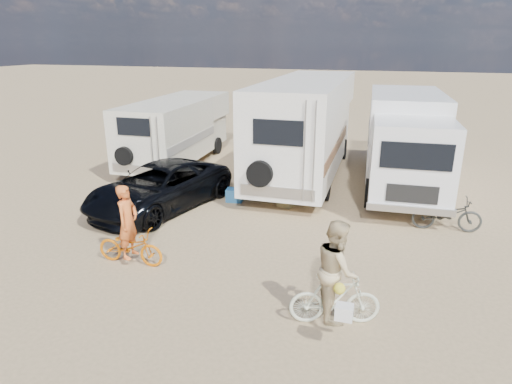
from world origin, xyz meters
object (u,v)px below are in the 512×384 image
(rv_left, at_px, (177,132))
(box_truck, at_px, (405,144))
(rv_main, at_px, (306,128))
(rider_woman, at_px, (336,278))
(rider_man, at_px, (128,229))
(cooler, at_px, (235,195))
(dark_suv, at_px, (160,187))
(bike_parked, at_px, (447,214))
(bike_man, at_px, (130,247))
(bike_woman, at_px, (335,299))
(crate, at_px, (286,201))

(rv_left, relative_size, box_truck, 0.89)
(rv_main, height_order, box_truck, rv_main)
(rv_main, distance_m, box_truck, 3.58)
(rider_woman, bearing_deg, rider_man, 62.84)
(rider_man, bearing_deg, cooler, -11.70)
(rv_main, distance_m, dark_suv, 6.09)
(cooler, bearing_deg, rider_woman, -62.72)
(bike_parked, bearing_deg, rv_main, 43.83)
(rv_main, bearing_deg, bike_man, -107.11)
(rider_man, distance_m, cooler, 4.72)
(rv_left, distance_m, bike_woman, 12.01)
(rv_main, relative_size, bike_woman, 5.52)
(bike_woman, relative_size, rider_woman, 0.90)
(rv_main, relative_size, rv_left, 1.38)
(dark_suv, xyz_separation_m, rider_woman, (5.82, -4.31, 0.23))
(rv_left, xyz_separation_m, rider_man, (2.92, -8.28, -0.45))
(rv_main, relative_size, rider_man, 5.29)
(bike_woman, bearing_deg, crate, 5.36)
(bike_man, xyz_separation_m, crate, (2.55, 4.65, -0.24))
(box_truck, height_order, rider_woman, box_truck)
(rv_main, bearing_deg, bike_parked, -42.28)
(dark_suv, relative_size, bike_man, 3.04)
(rv_main, xyz_separation_m, bike_woman, (2.30, -9.16, -1.28))
(rider_woman, bearing_deg, cooler, 18.89)
(rv_main, height_order, cooler, rv_main)
(rider_man, bearing_deg, bike_parked, -60.73)
(rider_man, xyz_separation_m, bike_parked, (7.07, 4.10, -0.39))
(rider_man, bearing_deg, bike_woman, -101.96)
(rider_woman, height_order, crate, rider_woman)
(dark_suv, distance_m, bike_man, 3.56)
(crate, bearing_deg, rv_main, 91.83)
(box_truck, bearing_deg, rider_man, -131.18)
(box_truck, relative_size, bike_woman, 4.48)
(rv_main, relative_size, box_truck, 1.23)
(rv_main, distance_m, rv_left, 5.38)
(rv_left, height_order, bike_man, rv_left)
(box_truck, xyz_separation_m, bike_woman, (-1.20, -8.44, -1.09))
(rv_left, bearing_deg, rv_main, -2.31)
(rv_main, bearing_deg, box_truck, -12.31)
(bike_man, xyz_separation_m, rider_woman, (4.74, -0.93, 0.49))
(bike_man, bearing_deg, bike_parked, -60.73)
(bike_woman, xyz_separation_m, rider_man, (-4.74, 0.93, 0.36))
(box_truck, relative_size, bike_man, 4.57)
(bike_man, xyz_separation_m, rider_man, (0.00, 0.00, 0.43))
(dark_suv, relative_size, bike_woman, 2.98)
(box_truck, bearing_deg, bike_man, -131.18)
(cooler, bearing_deg, bike_man, -108.52)
(box_truck, bearing_deg, crate, -142.66)
(bike_man, height_order, crate, bike_man)
(box_truck, xyz_separation_m, rider_man, (-5.94, -7.51, -0.72))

